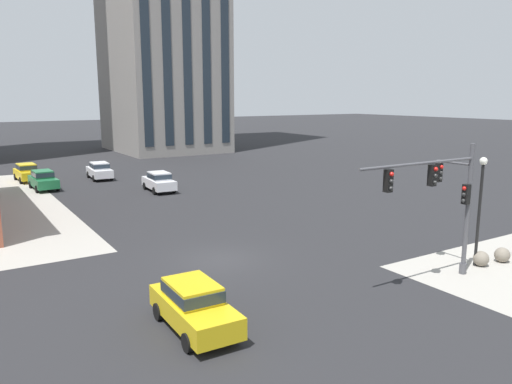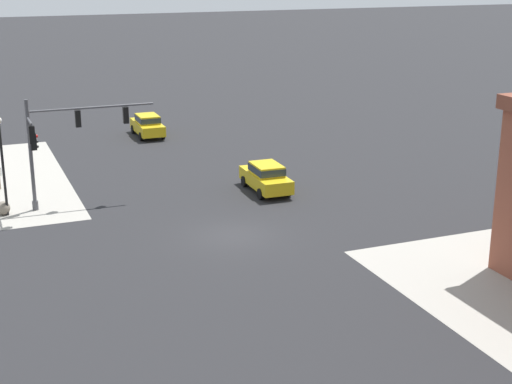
# 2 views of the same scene
# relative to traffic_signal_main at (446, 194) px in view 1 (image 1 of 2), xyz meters

# --- Properties ---
(ground_plane) EXTENTS (320.00, 320.00, 0.00)m
(ground_plane) POSITION_rel_traffic_signal_main_xyz_m (-7.18, 7.51, -3.86)
(ground_plane) COLOR #262628
(traffic_signal_main) EXTENTS (6.89, 2.09, 6.02)m
(traffic_signal_main) POSITION_rel_traffic_signal_main_xyz_m (0.00, 0.00, 0.00)
(traffic_signal_main) COLOR #4C4C51
(traffic_signal_main) RESTS_ON ground
(bollard_sphere_curb_a) EXTENTS (0.74, 0.74, 0.74)m
(bollard_sphere_curb_a) POSITION_rel_traffic_signal_main_xyz_m (3.02, 0.00, -3.49)
(bollard_sphere_curb_a) COLOR gray
(bollard_sphere_curb_a) RESTS_ON ground
(bollard_sphere_curb_b) EXTENTS (0.74, 0.74, 0.74)m
(bollard_sphere_curb_b) POSITION_rel_traffic_signal_main_xyz_m (4.44, -0.20, -3.49)
(bollard_sphere_curb_b) COLOR gray
(bollard_sphere_curb_b) RESTS_ON ground
(street_lamp_corner_near) EXTENTS (0.36, 0.36, 5.28)m
(street_lamp_corner_near) POSITION_rel_traffic_signal_main_xyz_m (2.82, 0.18, -0.54)
(street_lamp_corner_near) COLOR black
(street_lamp_corner_near) RESTS_ON ground
(car_main_northbound_near) EXTENTS (2.05, 4.48, 1.68)m
(car_main_northbound_near) POSITION_rel_traffic_signal_main_xyz_m (-5.58, 35.91, -2.94)
(car_main_northbound_near) COLOR silver
(car_main_northbound_near) RESTS_ON ground
(car_main_northbound_far) EXTENTS (2.03, 4.47, 1.68)m
(car_main_northbound_far) POSITION_rel_traffic_signal_main_xyz_m (-11.30, 32.83, -2.94)
(car_main_northbound_far) COLOR #1E6B3D
(car_main_northbound_far) RESTS_ON ground
(car_main_southbound_near) EXTENTS (2.07, 4.49, 1.68)m
(car_main_southbound_near) POSITION_rel_traffic_signal_main_xyz_m (-2.98, 26.63, -2.94)
(car_main_southbound_near) COLOR silver
(car_main_southbound_near) RESTS_ON ground
(car_main_southbound_far) EXTENTS (1.98, 4.44, 1.68)m
(car_main_southbound_far) POSITION_rel_traffic_signal_main_xyz_m (-11.52, 1.32, -2.94)
(car_main_southbound_far) COLOR gold
(car_main_southbound_far) RESTS_ON ground
(car_cross_eastbound) EXTENTS (2.07, 4.49, 1.68)m
(car_cross_eastbound) POSITION_rel_traffic_signal_main_xyz_m (-11.85, 38.46, -2.94)
(car_cross_eastbound) COLOR gold
(car_cross_eastbound) RESTS_ON ground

